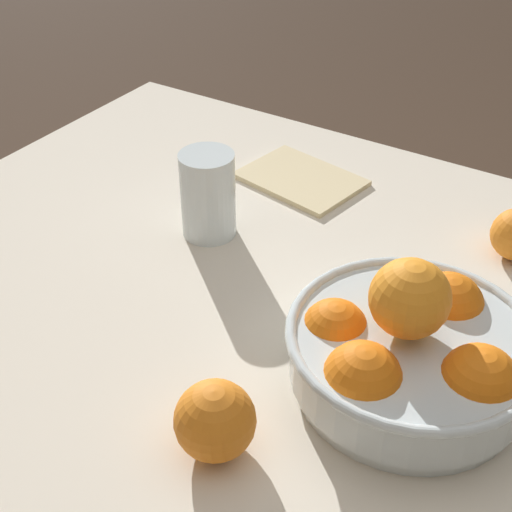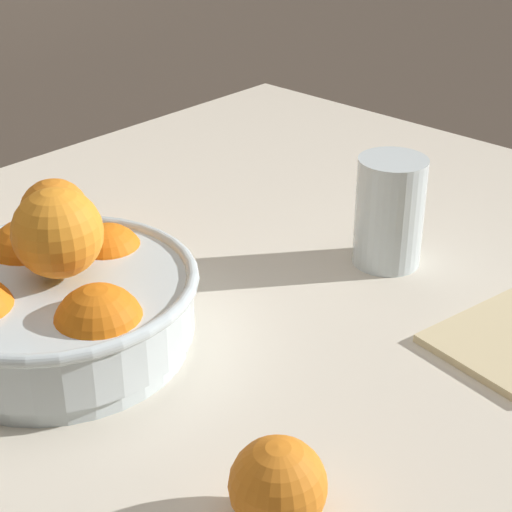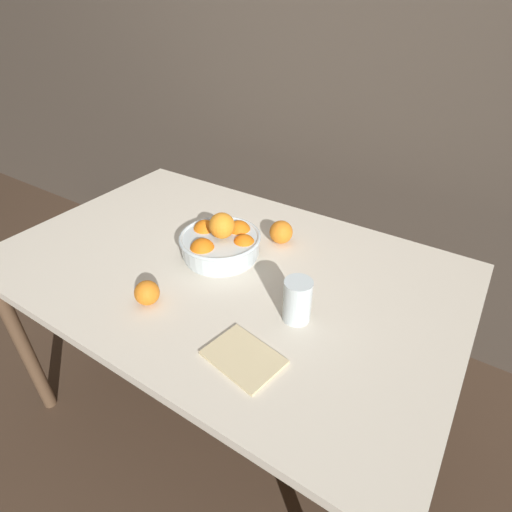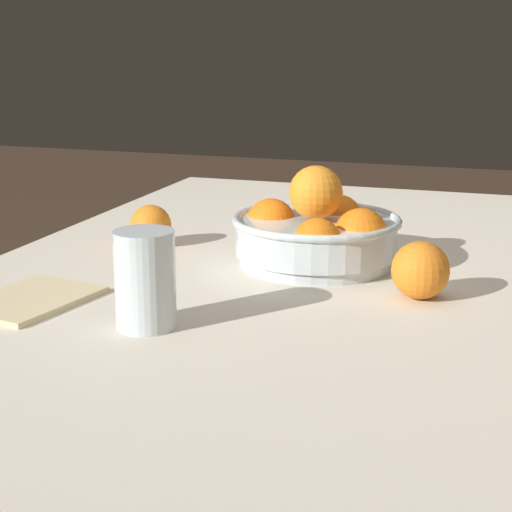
# 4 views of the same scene
# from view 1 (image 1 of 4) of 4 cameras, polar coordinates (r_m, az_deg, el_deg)

# --- Properties ---
(dining_table) EXTENTS (1.46, 0.94, 0.76)m
(dining_table) POSITION_cam_1_polar(r_m,az_deg,el_deg) (0.88, 10.02, -11.02)
(dining_table) COLOR beige
(dining_table) RESTS_ON ground_plane
(fruit_bowl) EXTENTS (0.26, 0.26, 0.16)m
(fruit_bowl) POSITION_cam_1_polar(r_m,az_deg,el_deg) (0.76, 12.19, -7.43)
(fruit_bowl) COLOR silver
(fruit_bowl) RESTS_ON dining_table
(juice_glass) EXTENTS (0.08, 0.08, 0.12)m
(juice_glass) POSITION_cam_1_polar(r_m,az_deg,el_deg) (0.98, -3.85, 4.64)
(juice_glass) COLOR #F4A314
(juice_glass) RESTS_ON dining_table
(orange_loose_near_bowl) EXTENTS (0.08, 0.08, 0.08)m
(orange_loose_near_bowl) POSITION_cam_1_polar(r_m,az_deg,el_deg) (0.70, -3.30, -13.00)
(orange_loose_near_bowl) COLOR orange
(orange_loose_near_bowl) RESTS_ON dining_table
(napkin) EXTENTS (0.20, 0.16, 0.01)m
(napkin) POSITION_cam_1_polar(r_m,az_deg,el_deg) (1.13, 3.60, 6.16)
(napkin) COLOR beige
(napkin) RESTS_ON dining_table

